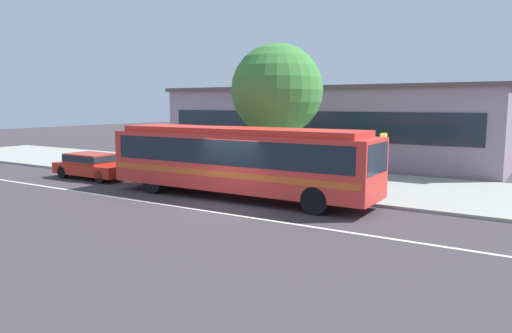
% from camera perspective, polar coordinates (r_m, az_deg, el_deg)
% --- Properties ---
extents(ground_plane, '(120.00, 120.00, 0.00)m').
position_cam_1_polar(ground_plane, '(18.18, -4.00, -4.81)').
color(ground_plane, '#3C343A').
extents(sidewalk_slab, '(60.00, 8.00, 0.12)m').
position_cam_1_polar(sidewalk_slab, '(24.16, 6.12, -1.62)').
color(sidewalk_slab, '#9A9A91').
rests_on(sidewalk_slab, ground_plane).
extents(lane_stripe_center, '(56.00, 0.16, 0.01)m').
position_cam_1_polar(lane_stripe_center, '(17.56, -5.56, -5.26)').
color(lane_stripe_center, silver).
rests_on(lane_stripe_center, ground_plane).
extents(transit_bus, '(11.59, 2.61, 2.88)m').
position_cam_1_polar(transit_bus, '(19.61, -2.09, 1.07)').
color(transit_bus, red).
rests_on(transit_bus, ground_plane).
extents(sedan_behind_bus, '(4.42, 1.87, 1.29)m').
position_cam_1_polar(sedan_behind_bus, '(26.26, -18.67, 0.22)').
color(sedan_behind_bus, red).
rests_on(sedan_behind_bus, ground_plane).
extents(pedestrian_waiting_near_sign, '(0.47, 0.47, 1.63)m').
position_cam_1_polar(pedestrian_waiting_near_sign, '(21.10, 4.58, -0.15)').
color(pedestrian_waiting_near_sign, '#7E6F53').
rests_on(pedestrian_waiting_near_sign, sidewalk_slab).
extents(pedestrian_walking_along_curb, '(0.48, 0.48, 1.59)m').
position_cam_1_polar(pedestrian_walking_along_curb, '(20.74, 11.02, -0.47)').
color(pedestrian_walking_along_curb, '#1A364F').
rests_on(pedestrian_walking_along_curb, sidewalk_slab).
extents(bus_stop_sign, '(0.16, 0.43, 2.61)m').
position_cam_1_polar(bus_stop_sign, '(19.09, 14.70, 1.00)').
color(bus_stop_sign, gray).
rests_on(bus_stop_sign, sidewalk_slab).
extents(street_tree_near_stop, '(4.36, 4.36, 6.54)m').
position_cam_1_polar(street_tree_near_stop, '(23.16, 2.49, 8.96)').
color(street_tree_near_stop, brown).
rests_on(street_tree_near_stop, sidewalk_slab).
extents(station_building, '(21.58, 7.84, 4.88)m').
position_cam_1_polar(station_building, '(32.02, 8.77, 4.86)').
color(station_building, gray).
rests_on(station_building, ground_plane).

